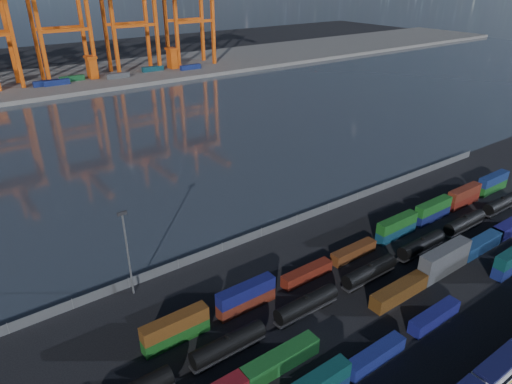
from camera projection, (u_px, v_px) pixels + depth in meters
ground at (358, 306)px, 78.60m from camera, size 700.00×700.00×0.00m
harbor_water at (127, 140)px, 155.00m from camera, size 700.00×700.00×0.00m
far_quay at (48, 82)px, 230.97m from camera, size 700.00×70.00×2.00m
container_row_south at (406, 332)px, 70.21m from camera, size 139.43×2.23×4.75m
container_row_mid at (328, 332)px, 70.69m from camera, size 129.24×2.59×5.52m
container_row_north at (362, 244)px, 92.39m from camera, size 140.03×2.22×4.72m
tanker_string at (339, 287)px, 80.09m from camera, size 121.00×2.69×3.84m
waterfront_fence at (261, 233)px, 98.54m from camera, size 160.12×0.12×2.20m
yard_light_mast at (127, 249)px, 77.63m from camera, size 1.60×0.40×16.60m
quay_containers at (30, 85)px, 213.59m from camera, size 172.58×10.99×2.60m
straddle_carriers at (45, 72)px, 219.38m from camera, size 140.00×7.00×11.10m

